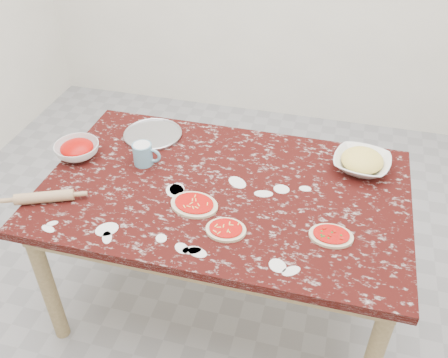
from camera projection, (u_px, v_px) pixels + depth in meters
ground at (224, 297)px, 2.61m from camera, size 4.00×4.00×0.00m
worktable at (224, 202)px, 2.20m from camera, size 1.60×1.00×0.75m
pizza_tray at (153, 135)px, 2.48m from camera, size 0.35×0.35×0.01m
sauce_bowl at (77, 150)px, 2.33m from camera, size 0.27×0.27×0.07m
cheese_bowl at (362, 163)px, 2.24m from camera, size 0.29×0.29×0.06m
flour_mug at (144, 154)px, 2.26m from camera, size 0.13×0.09×0.10m
pizza_left at (194, 204)px, 2.05m from camera, size 0.23×0.19×0.02m
pizza_mid at (226, 230)px, 1.93m from camera, size 0.17×0.14×0.02m
pizza_right at (331, 236)px, 1.91m from camera, size 0.18×0.14×0.02m
rolling_pin at (44, 197)px, 2.06m from camera, size 0.24×0.14×0.05m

